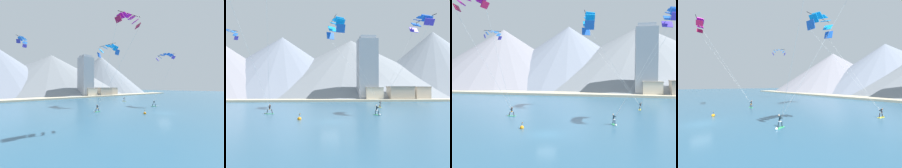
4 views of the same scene
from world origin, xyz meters
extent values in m
plane|color=#2D5B7A|center=(0.00, 0.00, 0.00)|extent=(400.00, 400.00, 0.00)
cube|color=#33B266|center=(8.14, 7.68, 0.04)|extent=(0.97, 1.50, 0.07)
cylinder|color=#14232D|center=(7.98, 8.05, 0.43)|extent=(0.21, 0.27, 0.73)
cylinder|color=#14232D|center=(8.29, 7.32, 0.43)|extent=(0.21, 0.27, 0.73)
cube|color=white|center=(8.14, 7.68, 0.83)|extent=(0.37, 0.34, 0.12)
cylinder|color=#14232D|center=(8.08, 7.66, 1.16)|extent=(0.40, 0.34, 0.62)
cylinder|color=#14232D|center=(8.13, 7.81, 1.34)|extent=(0.52, 0.28, 0.40)
cylinder|color=#14232D|center=(8.22, 7.59, 1.34)|extent=(0.52, 0.28, 0.40)
cylinder|color=black|center=(8.34, 7.77, 1.31)|extent=(0.23, 0.49, 0.03)
sphere|color=beige|center=(8.00, 7.62, 1.56)|extent=(0.22, 0.22, 0.22)
cone|color=white|center=(8.48, 6.88, 0.10)|extent=(0.45, 0.42, 0.36)
cube|color=#33B266|center=(-10.07, 10.96, 0.04)|extent=(1.45, 0.47, 0.07)
cylinder|color=black|center=(-9.67, 10.96, 0.43)|extent=(0.24, 0.12, 0.72)
cylinder|color=black|center=(-10.46, 10.95, 0.43)|extent=(0.24, 0.12, 0.72)
cube|color=orange|center=(-10.07, 10.96, 0.82)|extent=(0.24, 0.31, 0.12)
cylinder|color=black|center=(-10.07, 11.01, 1.15)|extent=(0.22, 0.34, 0.61)
cylinder|color=black|center=(-9.95, 10.92, 1.32)|extent=(0.09, 0.52, 0.40)
cylinder|color=black|center=(-10.18, 10.91, 1.32)|extent=(0.09, 0.52, 0.40)
cylinder|color=black|center=(-10.06, 10.73, 1.29)|extent=(0.52, 0.04, 0.03)
sphere|color=#9E7051|center=(-10.07, 11.10, 1.54)|extent=(0.22, 0.22, 0.22)
cone|color=white|center=(-10.94, 10.94, 0.10)|extent=(0.31, 0.37, 0.36)
cube|color=yellow|center=(12.71, 24.07, 0.04)|extent=(0.56, 1.47, 0.07)
cylinder|color=black|center=(12.67, 23.68, 0.41)|extent=(0.13, 0.24, 0.69)
cylinder|color=black|center=(12.74, 24.46, 0.41)|extent=(0.13, 0.24, 0.69)
cube|color=white|center=(12.71, 24.07, 0.79)|extent=(0.31, 0.24, 0.12)
cylinder|color=black|center=(12.81, 24.06, 1.11)|extent=(0.43, 0.24, 0.59)
cylinder|color=black|center=(12.70, 23.96, 1.27)|extent=(0.50, 0.12, 0.38)
cylinder|color=black|center=(12.72, 24.18, 1.27)|extent=(0.50, 0.12, 0.38)
cylinder|color=black|center=(12.53, 24.08, 1.24)|extent=(0.07, 0.52, 0.03)
sphere|color=#9E7051|center=(12.96, 24.05, 1.46)|extent=(0.21, 0.21, 0.21)
cone|color=white|center=(12.78, 24.94, 0.10)|extent=(0.38, 0.33, 0.36)
cube|color=#4C33BE|center=(15.82, 11.10, 15.20)|extent=(1.65, 1.01, 1.10)
cube|color=blue|center=(15.97, 10.37, 15.98)|extent=(1.68, 1.21, 0.93)
cube|color=blue|center=(16.11, 9.43, 16.48)|extent=(1.69, 1.29, 0.65)
cube|color=blue|center=(16.22, 8.38, 16.66)|extent=(1.70, 1.25, 0.31)
cube|color=blue|center=(16.29, 7.32, 16.48)|extent=(1.70, 1.17, 0.65)
cylinder|color=silver|center=(12.04, 9.56, 8.02)|extent=(7.43, 3.62, 13.43)
cylinder|color=silver|center=(12.29, 6.56, 8.02)|extent=(7.94, 2.44, 13.43)
cube|color=#A7123E|center=(-8.69, 0.39, 16.91)|extent=(0.83, 1.20, 0.98)
cube|color=#C8119D|center=(-9.28, 0.55, 17.62)|extent=(1.02, 1.23, 0.84)
cube|color=#C8119D|center=(-12.72, 0.86, 17.62)|extent=(0.82, 1.23, 0.84)
cube|color=#A7123E|center=(-13.33, 0.82, 16.91)|extent=(0.63, 1.21, 0.98)
cylinder|color=silver|center=(-9.28, 5.53, 8.89)|extent=(1.59, 10.45, 15.21)
cylinder|color=silver|center=(-11.80, 5.76, 8.89)|extent=(3.51, 9.99, 15.21)
cube|color=blue|center=(2.94, 17.79, 16.86)|extent=(1.95, 0.81, 1.76)
cube|color=#0E94E7|center=(2.95, 18.63, 18.29)|extent=(2.08, 1.45, 1.54)
cube|color=#0E94E7|center=(2.76, 19.96, 19.26)|extent=(2.16, 1.91, 1.05)
cube|color=#0E94E7|center=(2.42, 21.55, 19.60)|extent=(2.19, 2.11, 0.38)
cube|color=#0E94E7|center=(1.99, 23.11, 19.26)|extent=(2.14, 2.10, 1.05)
cube|color=#0E94E7|center=(1.54, 24.37, 18.29)|extent=(2.02, 1.81, 1.54)
cube|color=blue|center=(1.14, 25.12, 16.86)|extent=(1.87, 1.28, 1.76)
cylinder|color=black|center=(1.63, 21.35, 19.72)|extent=(0.84, 7.46, 0.10)
cylinder|color=silver|center=(7.70, 20.84, 8.65)|extent=(9.70, 6.51, 14.82)
cylinder|color=silver|center=(6.77, 24.67, 8.65)|extent=(11.57, 1.20, 14.82)
cube|color=#3631A1|center=(-23.38, 24.29, 16.52)|extent=(0.92, 1.05, 1.02)
cube|color=blue|center=(-22.95, 24.59, 17.27)|extent=(1.10, 1.26, 0.96)
cube|color=blue|center=(-22.45, 25.15, 17.77)|extent=(1.24, 1.34, 0.74)
cube|color=blue|center=(-21.97, 25.89, 17.94)|extent=(1.32, 1.30, 0.40)
cube|color=blue|center=(-21.58, 26.68, 17.77)|extent=(1.31, 1.17, 0.74)
cube|color=blue|center=(-21.34, 27.40, 17.27)|extent=(1.25, 0.93, 0.96)
cube|color=#3631A1|center=(-21.31, 27.91, 16.52)|extent=(1.13, 0.61, 1.02)
cylinder|color=black|center=(-22.34, 26.10, 18.07)|extent=(3.08, 2.93, 0.10)
sphere|color=orange|center=(-4.25, 2.11, 0.15)|extent=(0.56, 0.56, 0.56)
cylinder|color=black|center=(-4.25, 2.11, 0.65)|extent=(0.04, 0.04, 0.44)
cube|color=orange|center=(-4.16, 2.11, 0.83)|extent=(0.18, 0.01, 0.12)
cube|color=beige|center=(0.00, 54.62, 0.35)|extent=(180.00, 10.00, 0.70)
cube|color=beige|center=(18.29, 55.79, 2.31)|extent=(6.16, 4.56, 4.63)
cube|color=gray|center=(18.29, 55.79, 4.78)|extent=(6.41, 4.74, 0.30)
cube|color=#999EA8|center=(16.36, 58.05, 11.34)|extent=(7.00, 7.00, 22.67)
cube|color=#A8ADB9|center=(16.36, 58.05, 23.27)|extent=(5.60, 5.60, 1.20)
cone|color=gray|center=(-22.95, 114.27, 17.29)|extent=(103.02, 103.02, 34.59)
cone|color=gray|center=(-59.29, 103.34, 16.25)|extent=(101.28, 101.28, 32.49)
cone|color=gray|center=(17.73, 116.58, 16.87)|extent=(128.35, 128.35, 33.74)
camera|label=1|loc=(-30.49, -16.66, 5.72)|focal=24.00mm
camera|label=2|loc=(-1.51, -33.23, 4.37)|focal=40.00mm
camera|label=3|loc=(9.73, -29.94, 7.91)|focal=40.00mm
camera|label=4|loc=(23.85, -2.07, 5.32)|focal=24.00mm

